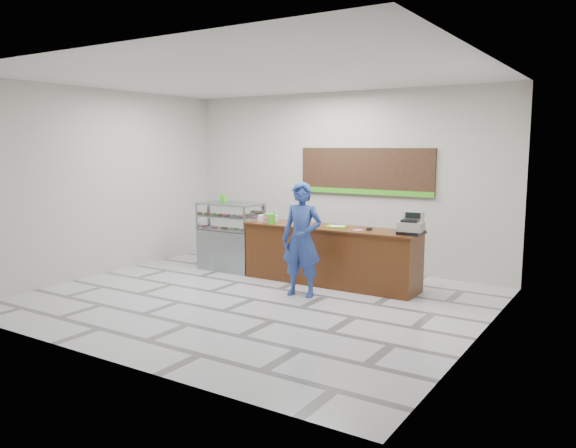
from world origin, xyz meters
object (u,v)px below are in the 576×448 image
Objects in this scene: serving_tray at (337,226)px; customer at (302,240)px; sales_counter at (330,255)px; cash_register at (411,226)px; display_case at (231,236)px.

customer is at bearing -114.93° from serving_tray.
sales_counter is 8.12× the size of serving_tray.
serving_tray is (-1.39, 0.07, -0.12)m from cash_register.
cash_register is at bearing -20.07° from serving_tray.
display_case is (-2.22, -0.00, 0.16)m from sales_counter.
customer reaches higher than display_case.
sales_counter is 1.02m from customer.
sales_counter is at bearing 178.40° from serving_tray.
serving_tray is at bearing 0.79° from display_case.
cash_register is at bearing 21.89° from customer.
customer reaches higher than serving_tray.
display_case is at bearing 171.98° from cash_register.
sales_counter is 2.45× the size of display_case.
cash_register reaches higher than sales_counter.
sales_counter is 1.75× the size of customer.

